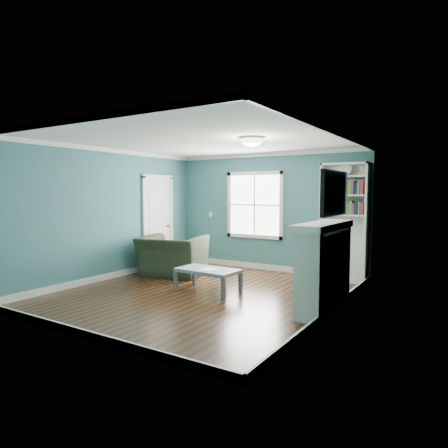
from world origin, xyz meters
The scene contains 13 objects.
floor centered at (0.00, 0.00, 0.00)m, with size 5.00×5.00×0.00m, color black.
room_walls centered at (0.00, 0.00, 1.58)m, with size 5.00×5.00×5.00m.
trim centered at (0.00, 0.00, 1.24)m, with size 4.50×5.00×2.60m.
window centered at (-0.30, 2.49, 1.45)m, with size 1.40×0.06×1.50m.
bookshelf centered at (1.77, 2.30, 0.92)m, with size 0.90×0.35×2.31m.
fireplace centered at (2.08, 0.20, 0.64)m, with size 0.44×1.58×1.30m.
tv centered at (2.20, 0.20, 1.72)m, with size 0.06×1.10×0.65m, color black.
door centered at (-2.22, 1.40, 1.07)m, with size 0.12×0.98×2.17m.
ceiling_fixture centered at (0.90, 0.10, 2.55)m, with size 0.38×0.38×0.15m.
light_switch centered at (-1.50, 2.48, 1.20)m, with size 0.08×0.01×0.12m, color white.
recliner centered at (-1.40, 0.93, 0.55)m, with size 1.26×0.82×1.10m, color black.
coffee_table centered at (-0.02, 0.21, 0.34)m, with size 1.11×0.63×0.40m.
paper_sheet centered at (0.02, 0.17, 0.40)m, with size 0.25×0.32×0.00m, color white.
Camera 1 is at (3.91, -5.49, 1.75)m, focal length 32.00 mm.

